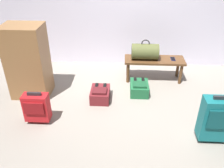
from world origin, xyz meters
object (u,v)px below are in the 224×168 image
at_px(duffel_bag_olive, 145,52).
at_px(side_cabinet, 28,62).
at_px(suitcase_upright_teal, 218,119).
at_px(backpack_maroon, 100,94).
at_px(bench, 154,62).
at_px(backpack_green, 139,88).
at_px(cell_phone, 173,59).
at_px(suitcase_small_red, 37,107).

bearing_deg(duffel_bag_olive, side_cabinet, -162.42).
relative_size(suitcase_upright_teal, backpack_maroon, 1.65).
bearing_deg(duffel_bag_olive, bench, -0.00).
bearing_deg(backpack_maroon, backpack_green, 19.61).
height_order(duffel_bag_olive, backpack_maroon, duffel_bag_olive).
xyz_separation_m(bench, duffel_bag_olive, (-0.17, 0.00, 0.19)).
bearing_deg(bench, side_cabinet, -163.88).
xyz_separation_m(duffel_bag_olive, suitcase_upright_teal, (0.75, -1.47, -0.19)).
bearing_deg(side_cabinet, backpack_green, 3.18).
distance_m(cell_phone, backpack_maroon, 1.39).
height_order(backpack_green, backpack_maroon, same).
xyz_separation_m(suitcase_upright_teal, side_cabinet, (-2.52, 0.92, 0.23)).
distance_m(cell_phone, side_cabinet, 2.32).
height_order(suitcase_upright_teal, suitcase_small_red, suitcase_upright_teal).
height_order(suitcase_small_red, backpack_maroon, suitcase_small_red).
distance_m(bench, side_cabinet, 2.03).
xyz_separation_m(suitcase_small_red, side_cabinet, (-0.31, 0.70, 0.31)).
bearing_deg(bench, backpack_green, -119.34).
relative_size(backpack_maroon, side_cabinet, 0.35).
xyz_separation_m(suitcase_upright_teal, suitcase_small_red, (-2.21, 0.22, -0.08)).
bearing_deg(duffel_bag_olive, backpack_maroon, -135.48).
relative_size(backpack_green, side_cabinet, 0.35).
distance_m(duffel_bag_olive, backpack_maroon, 1.06).
relative_size(duffel_bag_olive, backpack_green, 1.16).
relative_size(cell_phone, suitcase_small_red, 0.31).
relative_size(bench, backpack_maroon, 2.63).
height_order(suitcase_small_red, backpack_green, suitcase_small_red).
bearing_deg(side_cabinet, cell_phone, 14.30).
height_order(bench, cell_phone, cell_phone).
relative_size(duffel_bag_olive, side_cabinet, 0.40).
distance_m(duffel_bag_olive, cell_phone, 0.49).
bearing_deg(duffel_bag_olive, cell_phone, 1.50).
bearing_deg(suitcase_small_red, bench, 37.65).
bearing_deg(backpack_maroon, suitcase_upright_teal, -28.80).
distance_m(backpack_green, backpack_maroon, 0.64).
xyz_separation_m(cell_phone, backpack_green, (-0.57, -0.48, -0.30)).
distance_m(suitcase_small_red, side_cabinet, 0.82).
distance_m(cell_phone, suitcase_upright_teal, 1.51).
bearing_deg(cell_phone, side_cabinet, -165.70).
bearing_deg(cell_phone, backpack_green, -139.96).
bearing_deg(side_cabinet, bench, 16.12).
xyz_separation_m(cell_phone, suitcase_small_red, (-1.93, -1.27, -0.15)).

